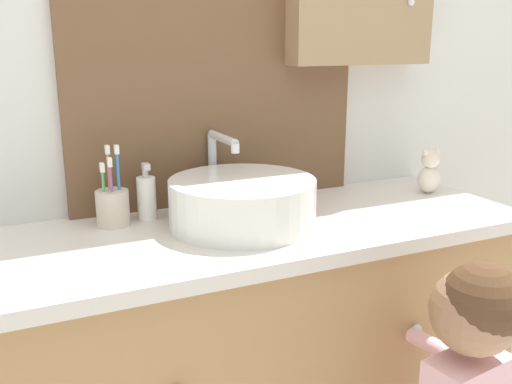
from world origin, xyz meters
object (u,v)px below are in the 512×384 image
toothbrush_holder (113,206)px  soap_dispenser (147,197)px  sink_basin (242,201)px  teddy_bear (430,172)px

toothbrush_holder → soap_dispenser: (0.09, 0.01, 0.01)m
sink_basin → soap_dispenser: sink_basin is taller
toothbrush_holder → teddy_bear: 0.93m
toothbrush_holder → soap_dispenser: 0.09m
toothbrush_holder → teddy_bear: toothbrush_holder is taller
sink_basin → toothbrush_holder: sink_basin is taller
toothbrush_holder → sink_basin: bearing=-24.2°
toothbrush_holder → soap_dispenser: bearing=9.0°
soap_dispenser → teddy_bear: size_ratio=1.10×
sink_basin → toothbrush_holder: size_ratio=2.05×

